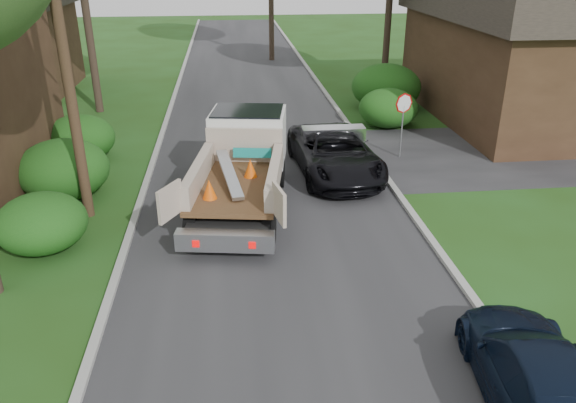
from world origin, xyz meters
The scene contains 16 objects.
ground centered at (0.00, 0.00, 0.00)m, with size 120.00×120.00×0.00m, color #224313.
road centered at (0.00, 10.00, 0.00)m, with size 8.00×90.00×0.02m, color #28282B.
side_street centered at (12.00, 9.00, 0.01)m, with size 16.00×7.00×0.02m, color #28282B.
curb_left centered at (-4.10, 10.00, 0.06)m, with size 0.20×90.00×0.12m, color #9E9E99.
curb_right centered at (4.10, 10.00, 0.06)m, with size 0.20×90.00×0.12m, color #9E9E99.
stop_sign centered at (5.20, 9.00, 1.78)m, with size 0.71×0.32×2.48m.
utility_pole centered at (-5.48, 4.98, 5.17)m, with size 2.42×1.25×10.00m.
house_right centered at (13.00, 14.00, 3.16)m, with size 9.72×12.96×6.20m.
hedge_left_a centered at (-6.20, 3.00, 0.77)m, with size 2.34×2.34×1.53m, color #104612.
hedge_left_b centered at (-6.50, 6.50, 0.94)m, with size 2.86×2.86×1.87m, color #104612.
hedge_left_c centered at (-6.80, 10.00, 0.85)m, with size 2.60×2.60×1.70m, color #104612.
hedge_right_a centered at (5.80, 13.00, 0.85)m, with size 2.60×2.60×1.70m, color #104612.
hedge_right_b centered at (6.50, 16.00, 1.10)m, with size 3.38×3.38×2.21m, color #104612.
flatbed_truck centered at (-0.80, 5.90, 1.37)m, with size 3.76×6.99×2.52m.
black_pickup centered at (2.40, 7.59, 0.78)m, with size 2.58×5.59×1.55m, color black.
navy_suv centered at (3.80, -3.74, 0.66)m, with size 1.85×4.56×1.32m, color black.
Camera 1 is at (-1.21, -10.69, 7.29)m, focal length 35.00 mm.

